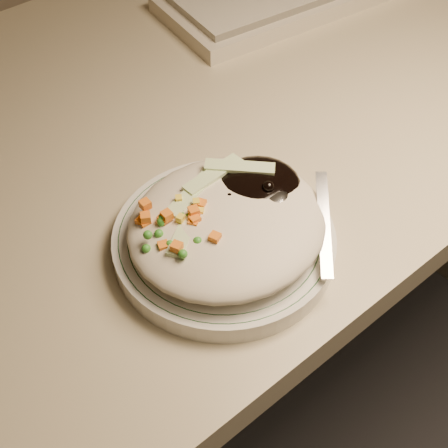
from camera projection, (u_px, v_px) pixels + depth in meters
desk at (178, 221)px, 0.91m from camera, size 1.40×0.70×0.74m
plate at (224, 242)px, 0.61m from camera, size 0.22×0.22×0.02m
plate_rim at (224, 235)px, 0.60m from camera, size 0.20×0.20×0.00m
meal at (228, 218)px, 0.58m from camera, size 0.21×0.19×0.05m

